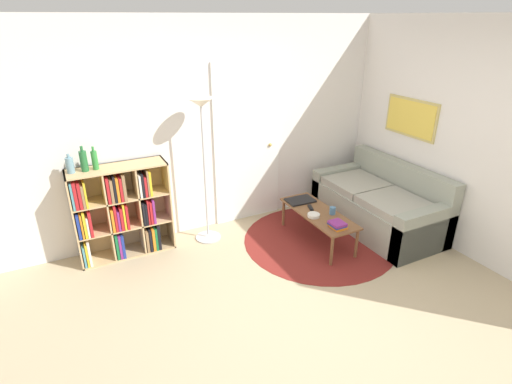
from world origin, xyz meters
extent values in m
plane|color=tan|center=(0.00, 0.00, 0.00)|extent=(14.00, 14.00, 0.00)
cube|color=silver|center=(0.00, 2.29, 1.30)|extent=(7.24, 0.05, 2.60)
cube|color=white|center=(0.29, 2.26, 1.04)|extent=(0.93, 0.02, 2.09)
sphere|color=tan|center=(0.61, 2.23, 1.00)|extent=(0.04, 0.04, 0.04)
cube|color=silver|center=(2.15, 1.13, 1.30)|extent=(0.05, 5.27, 2.60)
cube|color=tan|center=(2.11, 1.31, 1.40)|extent=(0.02, 0.79, 0.47)
cube|color=yellow|center=(2.10, 1.31, 1.40)|extent=(0.01, 0.73, 0.41)
cylinder|color=maroon|center=(0.79, 1.27, 0.00)|extent=(1.87, 1.87, 0.01)
cube|color=tan|center=(-1.89, 2.08, 0.54)|extent=(0.02, 0.34, 1.08)
cube|color=tan|center=(-0.86, 2.08, 0.54)|extent=(0.02, 0.34, 1.08)
cube|color=tan|center=(-1.37, 2.08, 1.07)|extent=(1.05, 0.34, 0.02)
cube|color=tan|center=(-1.37, 2.08, 0.01)|extent=(1.05, 0.34, 0.02)
cube|color=tan|center=(-1.37, 2.24, 0.54)|extent=(1.05, 0.02, 1.08)
cube|color=tan|center=(-1.54, 2.08, 0.54)|extent=(0.02, 0.32, 1.04)
cube|color=tan|center=(-1.20, 2.08, 0.54)|extent=(0.02, 0.32, 1.04)
cube|color=tan|center=(-1.37, 2.08, 0.37)|extent=(1.02, 0.32, 0.02)
cube|color=tan|center=(-1.37, 2.08, 0.71)|extent=(1.02, 0.32, 0.02)
cube|color=teal|center=(-1.86, 2.02, 0.14)|extent=(0.02, 0.21, 0.25)
cube|color=gold|center=(-1.83, 2.05, 0.16)|extent=(0.02, 0.26, 0.27)
cube|color=silver|center=(-1.80, 2.05, 0.17)|extent=(0.03, 0.26, 0.29)
cube|color=#196B38|center=(-1.51, 2.02, 0.17)|extent=(0.03, 0.20, 0.30)
cube|color=#7F287A|center=(-1.48, 2.04, 0.16)|extent=(0.03, 0.25, 0.28)
cube|color=navy|center=(-1.45, 2.04, 0.16)|extent=(0.03, 0.26, 0.28)
cube|color=olive|center=(-1.17, 2.01, 0.15)|extent=(0.03, 0.20, 0.26)
cube|color=black|center=(-1.13, 2.04, 0.16)|extent=(0.03, 0.25, 0.28)
cube|color=orange|center=(-1.10, 2.04, 0.16)|extent=(0.03, 0.24, 0.28)
cube|color=#196B38|center=(-1.07, 2.02, 0.16)|extent=(0.03, 0.22, 0.28)
cube|color=black|center=(-1.03, 2.03, 0.17)|extent=(0.03, 0.24, 0.31)
cube|color=navy|center=(-1.86, 2.03, 0.52)|extent=(0.03, 0.24, 0.29)
cube|color=orange|center=(-1.83, 2.02, 0.51)|extent=(0.02, 0.22, 0.28)
cube|color=gold|center=(-1.80, 2.03, 0.52)|extent=(0.03, 0.23, 0.30)
cube|color=silver|center=(-1.77, 2.04, 0.49)|extent=(0.02, 0.26, 0.23)
cube|color=#B21E23|center=(-1.74, 2.03, 0.52)|extent=(0.03, 0.23, 0.29)
cube|color=orange|center=(-1.51, 2.02, 0.51)|extent=(0.03, 0.22, 0.27)
cube|color=#B21E23|center=(-1.48, 2.04, 0.53)|extent=(0.03, 0.26, 0.31)
cube|color=#7F287A|center=(-1.45, 2.04, 0.49)|extent=(0.02, 0.26, 0.24)
cube|color=#B21E23|center=(-1.42, 2.01, 0.51)|extent=(0.03, 0.19, 0.27)
cube|color=gold|center=(-1.39, 2.02, 0.52)|extent=(0.02, 0.20, 0.30)
cube|color=#B21E23|center=(-1.35, 2.03, 0.51)|extent=(0.03, 0.23, 0.28)
cube|color=black|center=(-1.17, 2.02, 0.51)|extent=(0.03, 0.21, 0.27)
cube|color=black|center=(-1.14, 2.03, 0.51)|extent=(0.02, 0.23, 0.26)
cube|color=#B21E23|center=(-1.12, 2.03, 0.52)|extent=(0.02, 0.23, 0.29)
cube|color=#B21E23|center=(-1.09, 2.03, 0.51)|extent=(0.03, 0.23, 0.27)
cube|color=#7F287A|center=(-1.06, 2.05, 0.52)|extent=(0.03, 0.27, 0.29)
cube|color=teal|center=(-1.86, 2.04, 0.87)|extent=(0.02, 0.26, 0.29)
cube|color=#B21E23|center=(-1.83, 2.02, 0.87)|extent=(0.03, 0.22, 0.30)
cube|color=#B21E23|center=(-1.79, 2.03, 0.86)|extent=(0.03, 0.24, 0.28)
cube|color=olive|center=(-1.76, 2.04, 0.85)|extent=(0.03, 0.24, 0.25)
cube|color=gold|center=(-1.73, 2.01, 0.86)|extent=(0.02, 0.19, 0.28)
cube|color=#B21E23|center=(-1.51, 2.04, 0.87)|extent=(0.03, 0.25, 0.29)
cube|color=olive|center=(-1.47, 2.01, 0.85)|extent=(0.03, 0.20, 0.26)
cube|color=black|center=(-1.44, 2.02, 0.87)|extent=(0.02, 0.21, 0.30)
cube|color=orange|center=(-1.41, 2.03, 0.86)|extent=(0.03, 0.22, 0.27)
cube|color=#B21E23|center=(-1.38, 2.01, 0.86)|extent=(0.03, 0.19, 0.27)
cube|color=olive|center=(-1.34, 2.02, 0.87)|extent=(0.03, 0.20, 0.29)
cube|color=silver|center=(-1.17, 2.04, 0.85)|extent=(0.02, 0.24, 0.26)
cube|color=black|center=(-1.15, 2.04, 0.86)|extent=(0.03, 0.25, 0.27)
cube|color=#B21E23|center=(-1.12, 2.04, 0.84)|extent=(0.03, 0.26, 0.24)
cube|color=olive|center=(-1.09, 2.04, 0.87)|extent=(0.02, 0.24, 0.30)
cube|color=gold|center=(-1.06, 2.03, 0.87)|extent=(0.03, 0.24, 0.29)
cylinder|color=#B7B7BC|center=(-0.42, 1.96, 0.01)|extent=(0.32, 0.32, 0.01)
cylinder|color=#B7B7BC|center=(-0.42, 1.96, 0.88)|extent=(0.02, 0.02, 1.65)
cone|color=white|center=(-0.42, 1.96, 1.70)|extent=(0.29, 0.29, 0.10)
cube|color=gray|center=(1.66, 1.23, 0.23)|extent=(0.88, 1.70, 0.45)
cube|color=gray|center=(2.02, 1.23, 0.42)|extent=(0.16, 1.70, 0.84)
cube|color=gray|center=(1.66, 0.46, 0.30)|extent=(0.88, 0.16, 0.59)
cube|color=gray|center=(1.66, 2.00, 0.30)|extent=(0.88, 0.16, 0.59)
cube|color=#9E9C8E|center=(1.58, 0.88, 0.50)|extent=(0.68, 0.67, 0.10)
cube|color=#9E9C8E|center=(1.58, 1.58, 0.50)|extent=(0.68, 0.67, 0.10)
cube|color=brown|center=(0.77, 1.29, 0.38)|extent=(0.43, 1.13, 0.02)
cylinder|color=brown|center=(0.60, 0.77, 0.18)|extent=(0.04, 0.04, 0.37)
cylinder|color=brown|center=(0.60, 1.81, 0.18)|extent=(0.04, 0.04, 0.37)
cylinder|color=brown|center=(0.94, 0.77, 0.18)|extent=(0.04, 0.04, 0.37)
cylinder|color=brown|center=(0.94, 1.81, 0.18)|extent=(0.04, 0.04, 0.37)
cube|color=black|center=(0.75, 1.66, 0.40)|extent=(0.36, 0.26, 0.02)
cylinder|color=silver|center=(0.65, 1.22, 0.41)|extent=(0.15, 0.15, 0.04)
cube|color=orange|center=(0.74, 0.87, 0.40)|extent=(0.15, 0.17, 0.03)
cube|color=navy|center=(0.73, 0.88, 0.43)|extent=(0.15, 0.17, 0.02)
cube|color=#7F287A|center=(0.73, 0.87, 0.45)|extent=(0.15, 0.17, 0.03)
cylinder|color=teal|center=(0.89, 1.17, 0.44)|extent=(0.07, 0.07, 0.09)
cube|color=black|center=(0.74, 1.42, 0.40)|extent=(0.09, 0.15, 0.02)
cylinder|color=#6B93A3|center=(-1.82, 2.10, 1.16)|extent=(0.08, 0.08, 0.16)
cylinder|color=#6B93A3|center=(-1.82, 2.10, 1.26)|extent=(0.03, 0.03, 0.04)
cylinder|color=#236633|center=(-1.68, 2.09, 1.19)|extent=(0.07, 0.07, 0.22)
cylinder|color=#236633|center=(-1.68, 2.09, 1.32)|extent=(0.03, 0.03, 0.05)
cylinder|color=#2D8438|center=(-1.58, 2.09, 1.18)|extent=(0.06, 0.06, 0.20)
cylinder|color=#2D8438|center=(-1.58, 2.09, 1.30)|extent=(0.02, 0.02, 0.05)
camera|label=1|loc=(-1.87, -2.21, 2.57)|focal=28.00mm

